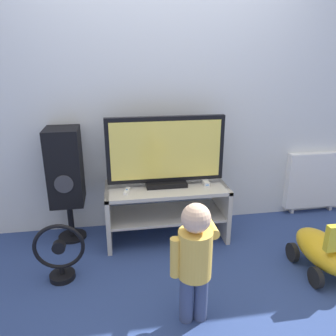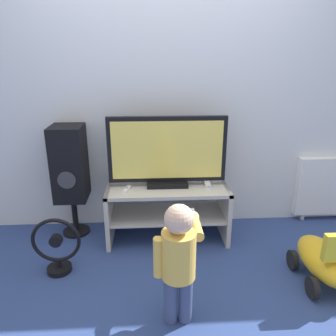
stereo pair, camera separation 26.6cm
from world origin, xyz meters
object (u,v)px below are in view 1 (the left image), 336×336
(television, at_px, (166,152))
(speaker_tower, at_px, (65,169))
(floor_fan, at_px, (60,254))
(ride_on_toy, at_px, (324,251))
(game_console, at_px, (205,182))
(remote_primary, at_px, (127,191))
(radiator, at_px, (315,180))
(child, at_px, (195,254))

(television, bearing_deg, speaker_tower, 173.60)
(floor_fan, relative_size, ride_on_toy, 0.77)
(game_console, xyz_separation_m, remote_primary, (-0.68, -0.07, -0.01))
(remote_primary, relative_size, ride_on_toy, 0.23)
(remote_primary, bearing_deg, radiator, 9.76)
(speaker_tower, bearing_deg, remote_primary, -21.73)
(game_console, height_order, remote_primary, game_console)
(speaker_tower, distance_m, radiator, 2.44)
(child, xyz_separation_m, floor_fan, (-0.86, 0.53, -0.26))
(child, bearing_deg, game_console, 71.45)
(ride_on_toy, bearing_deg, remote_primary, 156.46)
(television, relative_size, remote_primary, 7.37)
(floor_fan, bearing_deg, ride_on_toy, -6.97)
(television, bearing_deg, floor_fan, -150.20)
(game_console, height_order, floor_fan, game_console)
(television, bearing_deg, ride_on_toy, -33.86)
(television, distance_m, ride_on_toy, 1.42)
(remote_primary, bearing_deg, ride_on_toy, -23.54)
(remote_primary, xyz_separation_m, radiator, (1.92, 0.33, -0.15))
(speaker_tower, bearing_deg, child, -52.46)
(ride_on_toy, height_order, radiator, radiator)
(floor_fan, distance_m, ride_on_toy, 1.93)
(game_console, height_order, ride_on_toy, game_console)
(television, height_order, radiator, television)
(television, xyz_separation_m, game_console, (0.34, -0.03, -0.27))
(remote_primary, distance_m, radiator, 1.95)
(television, xyz_separation_m, speaker_tower, (-0.84, 0.09, -0.13))
(game_console, height_order, radiator, radiator)
(remote_primary, bearing_deg, television, 17.02)
(remote_primary, bearing_deg, child, -68.80)
(television, bearing_deg, radiator, 8.13)
(speaker_tower, relative_size, floor_fan, 2.24)
(game_console, bearing_deg, ride_on_toy, -43.17)
(television, height_order, remote_primary, television)
(floor_fan, bearing_deg, speaker_tower, 89.07)
(television, height_order, child, television)
(speaker_tower, xyz_separation_m, radiator, (2.41, 0.13, -0.30))
(ride_on_toy, relative_size, radiator, 0.90)
(remote_primary, bearing_deg, game_console, 6.07)
(speaker_tower, height_order, floor_fan, speaker_tower)
(television, height_order, floor_fan, television)
(floor_fan, relative_size, radiator, 0.70)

